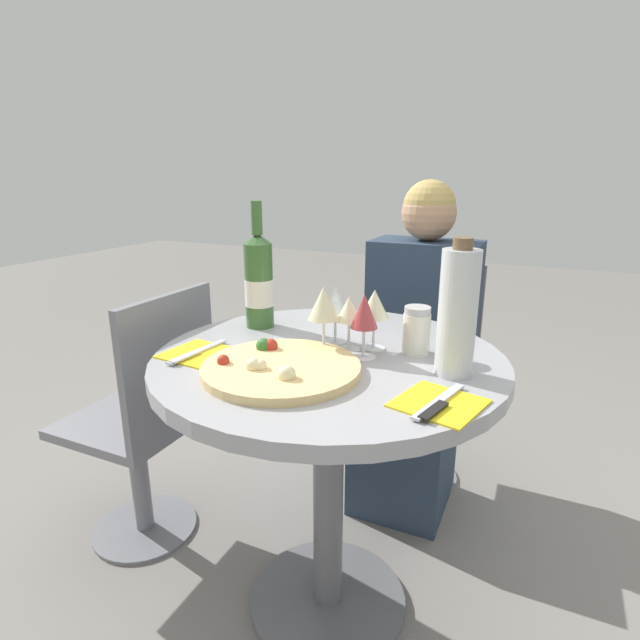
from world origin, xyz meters
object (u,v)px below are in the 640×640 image
at_px(chair_behind_diner, 423,376).
at_px(chair_empty_side, 148,425).
at_px(pizza_large, 280,367).
at_px(seated_diner, 415,362).
at_px(wine_bottle, 259,281).
at_px(dining_table, 329,413).
at_px(tall_carafe, 458,312).

relative_size(chair_behind_diner, chair_empty_side, 1.00).
xyz_separation_m(chair_empty_side, pizza_large, (0.58, -0.17, 0.36)).
bearing_deg(pizza_large, seated_diner, 81.93).
relative_size(chair_empty_side, wine_bottle, 2.41).
bearing_deg(wine_bottle, pizza_large, -51.72).
distance_m(dining_table, seated_diner, 0.64).
bearing_deg(dining_table, pizza_large, -108.62).
height_order(chair_behind_diner, pizza_large, chair_behind_diner).
distance_m(dining_table, pizza_large, 0.23).
relative_size(wine_bottle, tall_carafe, 1.18).
bearing_deg(dining_table, chair_behind_diner, 85.54).
bearing_deg(tall_carafe, dining_table, -179.24).
relative_size(chair_behind_diner, wine_bottle, 2.41).
xyz_separation_m(wine_bottle, tall_carafe, (0.57, -0.12, 0.01)).
bearing_deg(seated_diner, pizza_large, 81.93).
relative_size(chair_behind_diner, tall_carafe, 2.85).
distance_m(dining_table, tall_carafe, 0.42).
relative_size(chair_behind_diner, seated_diner, 0.73).
height_order(wine_bottle, tall_carafe, wine_bottle).
relative_size(dining_table, chair_behind_diner, 1.01).
bearing_deg(tall_carafe, wine_bottle, 167.67).
bearing_deg(dining_table, seated_diner, 84.56).
relative_size(pizza_large, wine_bottle, 1.00).
height_order(chair_behind_diner, tall_carafe, tall_carafe).
bearing_deg(chair_behind_diner, dining_table, 85.54).
relative_size(dining_table, tall_carafe, 2.86).
xyz_separation_m(chair_behind_diner, seated_diner, (-0.00, -0.14, 0.11)).
distance_m(chair_empty_side, pizza_large, 0.70).
bearing_deg(pizza_large, tall_carafe, 24.15).
height_order(chair_empty_side, tall_carafe, tall_carafe).
distance_m(chair_behind_diner, pizza_large, 1.00).
bearing_deg(chair_behind_diner, chair_empty_side, 47.64).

